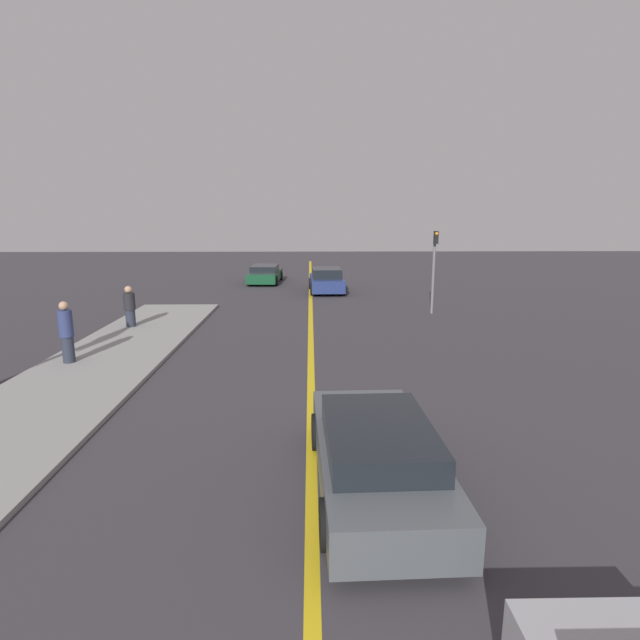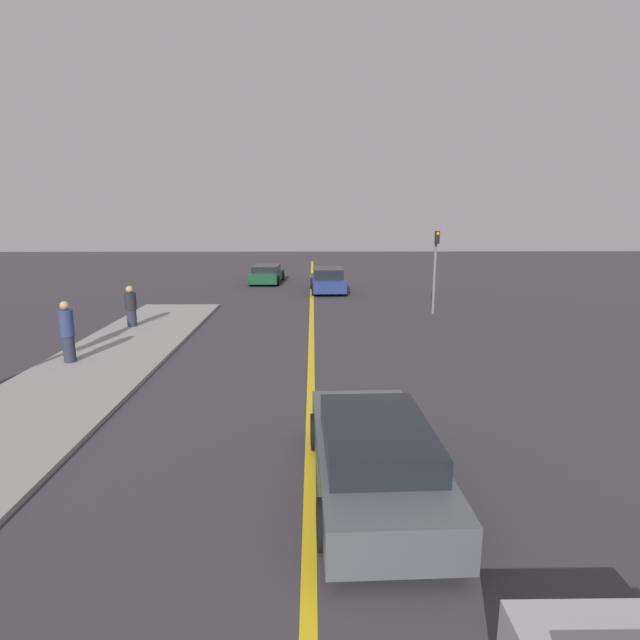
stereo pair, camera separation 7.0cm
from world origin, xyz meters
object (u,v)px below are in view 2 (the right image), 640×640
(pedestrian_near_curb, at_px, (67,332))
(pedestrian_mid_group, at_px, (131,307))
(car_far_distant, at_px, (328,281))
(traffic_light, at_px, (435,263))
(car_ahead_center, at_px, (374,455))
(car_parked_left_lot, at_px, (267,274))

(pedestrian_near_curb, relative_size, pedestrian_mid_group, 1.15)
(car_far_distant, relative_size, traffic_light, 1.08)
(car_far_distant, distance_m, pedestrian_near_curb, 16.12)
(pedestrian_near_curb, distance_m, traffic_light, 14.77)
(pedestrian_near_curb, height_order, pedestrian_mid_group, pedestrian_near_curb)
(pedestrian_near_curb, bearing_deg, car_far_distant, 59.93)
(car_far_distant, distance_m, pedestrian_mid_group, 12.13)
(car_ahead_center, relative_size, pedestrian_mid_group, 2.97)
(car_ahead_center, relative_size, car_parked_left_lot, 1.08)
(traffic_light, bearing_deg, car_far_distant, 125.52)
(car_far_distant, height_order, pedestrian_near_curb, pedestrian_near_curb)
(car_parked_left_lot, xyz_separation_m, traffic_light, (8.40, -10.36, 1.72))
(car_ahead_center, bearing_deg, pedestrian_near_curb, 137.87)
(car_parked_left_lot, xyz_separation_m, pedestrian_mid_group, (-4.06, -13.18, 0.32))
(pedestrian_near_curb, bearing_deg, pedestrian_mid_group, 88.17)
(car_parked_left_lot, bearing_deg, pedestrian_mid_group, -104.06)
(car_ahead_center, bearing_deg, traffic_light, 71.22)
(traffic_light, bearing_deg, car_ahead_center, -106.91)
(car_parked_left_lot, bearing_deg, car_ahead_center, -77.85)
(car_far_distant, xyz_separation_m, pedestrian_mid_group, (-7.92, -9.18, 0.22))
(pedestrian_mid_group, bearing_deg, traffic_light, 12.75)
(car_far_distant, xyz_separation_m, pedestrian_near_curb, (-8.07, -13.95, 0.36))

